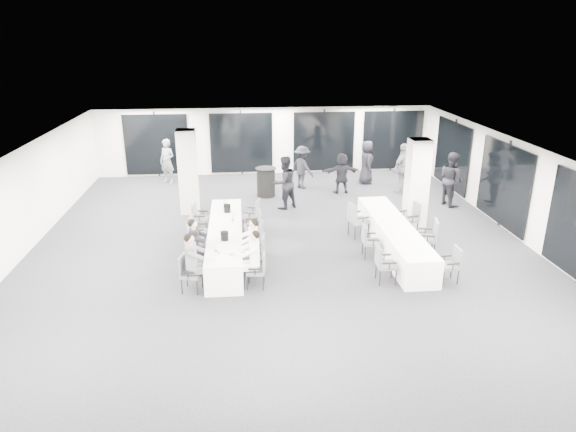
% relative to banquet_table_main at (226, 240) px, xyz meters
% --- Properties ---
extents(room, '(14.04, 16.04, 2.84)m').
position_rel_banquet_table_main_xyz_m(room, '(2.43, 1.46, 1.01)').
color(room, black).
rests_on(room, ground).
extents(column_left, '(0.60, 0.60, 2.80)m').
position_rel_banquet_table_main_xyz_m(column_left, '(-1.25, 3.55, 1.02)').
color(column_left, silver).
rests_on(column_left, floor).
extents(column_right, '(0.60, 0.60, 2.80)m').
position_rel_banquet_table_main_xyz_m(column_right, '(5.75, 1.35, 1.02)').
color(column_right, silver).
rests_on(column_right, floor).
extents(banquet_table_main, '(0.90, 5.00, 0.75)m').
position_rel_banquet_table_main_xyz_m(banquet_table_main, '(0.00, 0.00, 0.00)').
color(banquet_table_main, white).
rests_on(banquet_table_main, floor).
extents(banquet_table_side, '(0.90, 5.00, 0.75)m').
position_rel_banquet_table_main_xyz_m(banquet_table_side, '(4.65, -0.18, 0.00)').
color(banquet_table_side, white).
rests_on(banquet_table_side, floor).
extents(cocktail_table, '(0.77, 0.77, 1.07)m').
position_rel_banquet_table_main_xyz_m(cocktail_table, '(1.39, 5.10, 0.17)').
color(cocktail_table, black).
rests_on(cocktail_table, floor).
extents(chair_main_left_near, '(0.54, 0.57, 0.89)m').
position_rel_banquet_table_main_xyz_m(chair_main_left_near, '(-0.83, -2.10, 0.13)').
color(chair_main_left_near, '#4A4C51').
rests_on(chair_main_left_near, floor).
extents(chair_main_left_second, '(0.47, 0.52, 0.87)m').
position_rel_banquet_table_main_xyz_m(chair_main_left_second, '(-0.83, -1.16, 0.12)').
color(chair_main_left_second, '#4A4C51').
rests_on(chair_main_left_second, floor).
extents(chair_main_left_mid, '(0.54, 0.57, 0.89)m').
position_rel_banquet_table_main_xyz_m(chair_main_left_mid, '(-0.83, -0.19, 0.13)').
color(chair_main_left_mid, '#4A4C51').
rests_on(chair_main_left_mid, floor).
extents(chair_main_left_fourth, '(0.49, 0.54, 0.92)m').
position_rel_banquet_table_main_xyz_m(chair_main_left_fourth, '(-0.83, 0.53, 0.15)').
color(chair_main_left_fourth, '#4A4C51').
rests_on(chair_main_left_fourth, floor).
extents(chair_main_left_far, '(0.53, 0.56, 0.91)m').
position_rel_banquet_table_main_xyz_m(chair_main_left_far, '(-0.83, 1.67, 0.14)').
color(chair_main_left_far, '#4A4C51').
rests_on(chair_main_left_far, floor).
extents(chair_main_right_near, '(0.48, 0.53, 0.87)m').
position_rel_banquet_table_main_xyz_m(chair_main_right_near, '(0.83, -2.08, 0.12)').
color(chair_main_right_near, '#4A4C51').
rests_on(chair_main_right_near, floor).
extents(chair_main_right_second, '(0.56, 0.61, 0.99)m').
position_rel_banquet_table_main_xyz_m(chair_main_right_second, '(0.84, -1.28, 0.19)').
color(chair_main_right_second, '#4A4C51').
rests_on(chair_main_right_second, floor).
extents(chair_main_right_mid, '(0.57, 0.61, 0.97)m').
position_rel_banquet_table_main_xyz_m(chair_main_right_mid, '(0.83, -0.30, 0.18)').
color(chair_main_right_mid, '#4A4C51').
rests_on(chair_main_right_mid, floor).
extents(chair_main_right_fourth, '(0.52, 0.57, 0.98)m').
position_rel_banquet_table_main_xyz_m(chair_main_right_fourth, '(0.84, 0.68, 0.18)').
color(chair_main_right_fourth, '#4A4C51').
rests_on(chair_main_right_fourth, floor).
extents(chair_main_right_far, '(0.59, 0.61, 0.96)m').
position_rel_banquet_table_main_xyz_m(chair_main_right_far, '(0.83, 1.71, 0.17)').
color(chair_main_right_far, '#4A4C51').
rests_on(chair_main_right_far, floor).
extents(chair_side_left_near, '(0.48, 0.53, 0.93)m').
position_rel_banquet_table_main_xyz_m(chair_side_left_near, '(3.82, -2.11, 0.16)').
color(chair_side_left_near, '#4A4C51').
rests_on(chair_side_left_near, floor).
extents(chair_side_left_mid, '(0.48, 0.53, 0.91)m').
position_rel_banquet_table_main_xyz_m(chair_side_left_mid, '(3.82, -0.64, 0.15)').
color(chair_side_left_mid, '#4A4C51').
rests_on(chair_side_left_mid, floor).
extents(chair_side_left_far, '(0.63, 0.66, 1.03)m').
position_rel_banquet_table_main_xyz_m(chair_side_left_far, '(3.82, 0.85, 0.22)').
color(chair_side_left_far, '#4A4C51').
rests_on(chair_side_left_far, floor).
extents(chair_side_right_near, '(0.46, 0.51, 0.88)m').
position_rel_banquet_table_main_xyz_m(chair_side_right_near, '(5.48, -2.23, 0.13)').
color(chair_side_right_near, '#4A4C51').
rests_on(chair_side_right_near, floor).
extents(chair_side_right_mid, '(0.62, 0.65, 1.02)m').
position_rel_banquet_table_main_xyz_m(chair_side_right_mid, '(5.49, -0.68, 0.21)').
color(chair_side_right_mid, '#4A4C51').
rests_on(chair_side_right_mid, floor).
extents(chair_side_right_far, '(0.59, 0.63, 1.00)m').
position_rel_banquet_table_main_xyz_m(chair_side_right_far, '(5.49, 0.90, 0.20)').
color(chair_side_right_far, '#4A4C51').
rests_on(chair_side_right_far, floor).
extents(seated_guest_a, '(0.50, 0.38, 1.44)m').
position_rel_banquet_table_main_xyz_m(seated_guest_a, '(-0.67, -2.12, 0.44)').
color(seated_guest_a, slate).
rests_on(seated_guest_a, floor).
extents(seated_guest_b, '(0.50, 0.38, 1.44)m').
position_rel_banquet_table_main_xyz_m(seated_guest_b, '(-0.67, -1.16, 0.44)').
color(seated_guest_b, black).
rests_on(seated_guest_b, floor).
extents(seated_guest_c, '(0.50, 0.38, 1.44)m').
position_rel_banquet_table_main_xyz_m(seated_guest_c, '(0.67, -2.07, 0.44)').
color(seated_guest_c, white).
rests_on(seated_guest_c, floor).
extents(seated_guest_d, '(0.50, 0.38, 1.44)m').
position_rel_banquet_table_main_xyz_m(seated_guest_d, '(0.67, -1.27, 0.44)').
color(seated_guest_d, white).
rests_on(seated_guest_d, floor).
extents(standing_guest_b, '(1.17, 1.04, 2.07)m').
position_rel_banquet_table_main_xyz_m(standing_guest_b, '(1.94, 3.66, 0.66)').
color(standing_guest_b, black).
rests_on(standing_guest_b, floor).
extents(standing_guest_c, '(1.23, 1.34, 1.88)m').
position_rel_banquet_table_main_xyz_m(standing_guest_c, '(2.85, 6.00, 0.56)').
color(standing_guest_c, black).
rests_on(standing_guest_c, floor).
extents(standing_guest_d, '(1.44, 1.30, 2.14)m').
position_rel_banquet_table_main_xyz_m(standing_guest_d, '(6.53, 5.03, 0.70)').
color(standing_guest_d, slate).
rests_on(standing_guest_d, floor).
extents(standing_guest_e, '(0.58, 0.94, 1.94)m').
position_rel_banquet_table_main_xyz_m(standing_guest_e, '(5.47, 6.44, 0.60)').
color(standing_guest_e, black).
rests_on(standing_guest_e, floor).
extents(standing_guest_f, '(1.62, 0.69, 1.74)m').
position_rel_banquet_table_main_xyz_m(standing_guest_f, '(4.24, 5.24, 0.49)').
color(standing_guest_f, black).
rests_on(standing_guest_f, floor).
extents(standing_guest_g, '(0.93, 0.88, 2.00)m').
position_rel_banquet_table_main_xyz_m(standing_guest_g, '(-2.43, 7.26, 0.63)').
color(standing_guest_g, slate).
rests_on(standing_guest_g, floor).
extents(standing_guest_h, '(0.88, 1.16, 2.13)m').
position_rel_banquet_table_main_xyz_m(standing_guest_h, '(7.75, 3.48, 0.69)').
color(standing_guest_h, black).
rests_on(standing_guest_h, floor).
extents(ice_bucket_near, '(0.20, 0.20, 0.23)m').
position_rel_banquet_table_main_xyz_m(ice_bucket_near, '(0.01, -0.89, 0.49)').
color(ice_bucket_near, black).
rests_on(ice_bucket_near, banquet_table_main).
extents(ice_bucket_far, '(0.21, 0.21, 0.23)m').
position_rel_banquet_table_main_xyz_m(ice_bucket_far, '(0.04, 1.27, 0.49)').
color(ice_bucket_far, black).
rests_on(ice_bucket_far, banquet_table_main).
extents(water_bottle_a, '(0.07, 0.07, 0.21)m').
position_rel_banquet_table_main_xyz_m(water_bottle_a, '(-0.17, -1.72, 0.48)').
color(water_bottle_a, silver).
rests_on(water_bottle_a, banquet_table_main).
extents(water_bottle_b, '(0.07, 0.07, 0.21)m').
position_rel_banquet_table_main_xyz_m(water_bottle_b, '(0.21, 0.36, 0.48)').
color(water_bottle_b, silver).
rests_on(water_bottle_b, banquet_table_main).
extents(water_bottle_c, '(0.07, 0.07, 0.23)m').
position_rel_banquet_table_main_xyz_m(water_bottle_c, '(-0.04, 1.77, 0.49)').
color(water_bottle_c, silver).
rests_on(water_bottle_c, banquet_table_main).
extents(plate_a, '(0.18, 0.18, 0.03)m').
position_rel_banquet_table_main_xyz_m(plate_a, '(-0.12, -1.71, 0.39)').
color(plate_a, white).
rests_on(plate_a, banquet_table_main).
extents(plate_b, '(0.22, 0.22, 0.03)m').
position_rel_banquet_table_main_xyz_m(plate_b, '(0.20, -1.84, 0.39)').
color(plate_b, white).
rests_on(plate_b, banquet_table_main).
extents(plate_c, '(0.18, 0.18, 0.03)m').
position_rel_banquet_table_main_xyz_m(plate_c, '(-0.02, -0.46, 0.39)').
color(plate_c, white).
rests_on(plate_c, banquet_table_main).
extents(wine_glass, '(0.08, 0.08, 0.20)m').
position_rel_banquet_table_main_xyz_m(wine_glass, '(0.26, -2.23, 0.52)').
color(wine_glass, silver).
rests_on(wine_glass, banquet_table_main).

